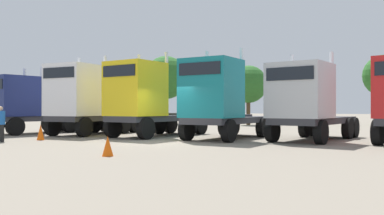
% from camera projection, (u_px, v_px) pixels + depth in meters
% --- Properties ---
extents(ground, '(200.00, 200.00, 0.00)m').
position_uv_depth(ground, '(162.00, 142.00, 18.58)').
color(ground, gray).
extents(semi_truck_navy, '(4.04, 6.35, 3.97)m').
position_uv_depth(semi_truck_navy, '(23.00, 104.00, 24.74)').
color(semi_truck_navy, '#333338').
rests_on(semi_truck_navy, ground).
extents(semi_truck_white, '(3.02, 6.06, 4.50)m').
position_uv_depth(semi_truck_white, '(82.00, 99.00, 23.40)').
color(semi_truck_white, '#333338').
rests_on(semi_truck_white, ground).
extents(semi_truck_yellow, '(3.79, 6.53, 4.47)m').
position_uv_depth(semi_truck_yellow, '(143.00, 99.00, 21.83)').
color(semi_truck_yellow, '#333338').
rests_on(semi_truck_yellow, ground).
extents(semi_truck_teal, '(3.56, 6.61, 4.40)m').
position_uv_depth(semi_truck_teal, '(218.00, 99.00, 20.05)').
color(semi_truck_teal, '#333338').
rests_on(semi_truck_teal, ground).
extents(semi_truck_silver, '(3.98, 6.73, 4.11)m').
position_uv_depth(semi_truck_silver, '(306.00, 101.00, 19.13)').
color(semi_truck_silver, '#333338').
rests_on(semi_truck_silver, ground).
extents(visitor_with_camera, '(0.47, 0.47, 1.60)m').
position_uv_depth(visitor_with_camera, '(0.00, 121.00, 18.89)').
color(visitor_with_camera, black).
rests_on(visitor_with_camera, ground).
extents(traffic_cone_near, '(0.36, 0.36, 0.75)m').
position_uv_depth(traffic_cone_near, '(41.00, 132.00, 19.92)').
color(traffic_cone_near, '#F2590C').
rests_on(traffic_cone_near, ground).
extents(traffic_cone_far, '(0.36, 0.36, 0.64)m').
position_uv_depth(traffic_cone_far, '(108.00, 146.00, 13.25)').
color(traffic_cone_far, '#F2590C').
rests_on(traffic_cone_far, ground).
extents(oak_far_left, '(4.22, 4.22, 6.63)m').
position_uv_depth(oak_far_left, '(166.00, 78.00, 41.03)').
color(oak_far_left, '#4C3823').
rests_on(oak_far_left, ground).
extents(oak_far_centre, '(3.40, 3.40, 5.39)m').
position_uv_depth(oak_far_centre, '(248.00, 84.00, 37.84)').
color(oak_far_centre, '#4C3823').
rests_on(oak_far_centre, ground).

